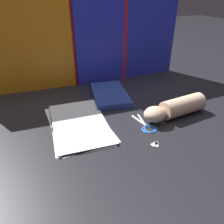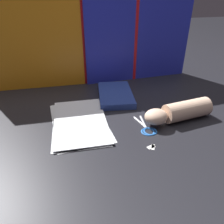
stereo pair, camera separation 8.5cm
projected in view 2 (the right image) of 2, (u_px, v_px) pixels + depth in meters
The scene contains 10 objects.
ground_plane at pixel (107, 121), 0.91m from camera, with size 6.00×6.00×0.00m, color black.
backdrop_panel_left at pixel (28, 43), 1.09m from camera, with size 0.54×0.03×0.48m.
backdrop_panel_center at pixel (88, 44), 1.16m from camera, with size 0.54×0.02×0.44m.
backdrop_panel_right at pixel (140, 34), 1.20m from camera, with size 0.62×0.06×0.52m.
paper_stack at pixel (80, 121), 0.90m from camera, with size 0.24×0.38×0.01m.
book_closed at pixel (115, 95), 1.09m from camera, with size 0.20×0.29×0.03m.
scissors at pixel (147, 128), 0.85m from camera, with size 0.07×0.15×0.01m.
hand_forearm at pixel (179, 112), 0.90m from camera, with size 0.30×0.12×0.08m.
paper_scrap_near at pixel (151, 147), 0.76m from camera, with size 0.03×0.02×0.00m.
paper_scrap_mid at pixel (153, 147), 0.76m from camera, with size 0.02×0.03×0.00m.
Camera 2 is at (-0.16, -0.75, 0.49)m, focal length 35.00 mm.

